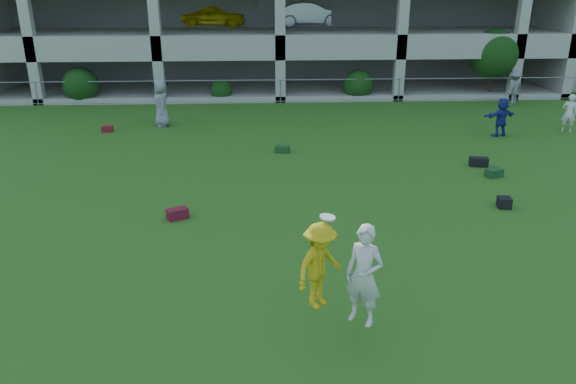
{
  "coord_description": "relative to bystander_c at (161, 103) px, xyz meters",
  "views": [
    {
      "loc": [
        -1.04,
        -9.0,
        6.09
      ],
      "look_at": [
        -0.44,
        3.0,
        1.4
      ],
      "focal_mm": 35.0,
      "sensor_mm": 36.0,
      "label": 1
    }
  ],
  "objects": [
    {
      "name": "ground",
      "position": [
        5.22,
        -14.65,
        -0.97
      ],
      "size": [
        100.0,
        100.0,
        0.0
      ],
      "primitive_type": "plane",
      "color": "#235114",
      "rests_on": "ground"
    },
    {
      "name": "bystander_c",
      "position": [
        0.0,
        0.0,
        0.0
      ],
      "size": [
        0.91,
        1.11,
        1.94
      ],
      "primitive_type": "imported",
      "rotation": [
        0.0,
        0.0,
        -1.21
      ],
      "color": "gray",
      "rests_on": "ground"
    },
    {
      "name": "bystander_d",
      "position": [
        13.74,
        -2.31,
        -0.2
      ],
      "size": [
        1.5,
        0.84,
        1.54
      ],
      "primitive_type": "imported",
      "rotation": [
        0.0,
        0.0,
        3.43
      ],
      "color": "navy",
      "rests_on": "ground"
    },
    {
      "name": "bystander_e",
      "position": [
        16.76,
        -1.8,
        -0.19
      ],
      "size": [
        0.67,
        0.58,
        1.56
      ],
      "primitive_type": "imported",
      "rotation": [
        0.0,
        0.0,
        2.72
      ],
      "color": "silver",
      "rests_on": "ground"
    },
    {
      "name": "bystander_f",
      "position": [
        16.65,
        3.26,
        -0.13
      ],
      "size": [
        1.25,
        1.11,
        1.68
      ],
      "primitive_type": "imported",
      "rotation": [
        0.0,
        0.0,
        3.7
      ],
      "color": "slate",
      "rests_on": "ground"
    },
    {
      "name": "bag_red_a",
      "position": [
        1.93,
        -9.86,
        -0.83
      ],
      "size": [
        0.63,
        0.51,
        0.28
      ],
      "primitive_type": "cube",
      "rotation": [
        0.0,
        0.0,
        0.46
      ],
      "color": "#500D1B",
      "rests_on": "ground"
    },
    {
      "name": "bag_green_c",
      "position": [
        11.64,
        -7.03,
        -0.84
      ],
      "size": [
        0.59,
        0.51,
        0.26
      ],
      "primitive_type": "cube",
      "rotation": [
        0.0,
        0.0,
        0.38
      ],
      "color": "#13341C",
      "rests_on": "ground"
    },
    {
      "name": "crate_d",
      "position": [
        10.91,
        -9.56,
        -0.82
      ],
      "size": [
        0.4,
        0.4,
        0.3
      ],
      "primitive_type": "cube",
      "rotation": [
        0.0,
        0.0,
        -0.14
      ],
      "color": "black",
      "rests_on": "ground"
    },
    {
      "name": "bag_black_e",
      "position": [
        11.53,
        -5.97,
        -0.82
      ],
      "size": [
        0.65,
        0.41,
        0.3
      ],
      "primitive_type": "cube",
      "rotation": [
        0.0,
        0.0,
        -0.2
      ],
      "color": "black",
      "rests_on": "ground"
    },
    {
      "name": "bag_red_f",
      "position": [
        -2.13,
        -0.86,
        -0.85
      ],
      "size": [
        0.48,
        0.33,
        0.24
      ],
      "primitive_type": "cube",
      "rotation": [
        0.0,
        0.0,
        0.12
      ],
      "color": "maroon",
      "rests_on": "ground"
    },
    {
      "name": "bag_green_g",
      "position": [
        4.96,
        -4.08,
        -0.85
      ],
      "size": [
        0.56,
        0.41,
        0.25
      ],
      "primitive_type": "cube",
      "rotation": [
        0.0,
        0.0,
        -0.24
      ],
      "color": "#143818",
      "rests_on": "ground"
    },
    {
      "name": "frisbee_contest",
      "position": [
        5.42,
        -15.19,
        0.37
      ],
      "size": [
        1.72,
        1.18,
        1.89
      ],
      "color": "gold",
      "rests_on": "ground"
    },
    {
      "name": "fence",
      "position": [
        5.22,
        4.35,
        -0.36
      ],
      "size": [
        36.06,
        0.06,
        1.2
      ],
      "color": "gray",
      "rests_on": "ground"
    },
    {
      "name": "shrub_row",
      "position": [
        9.81,
        5.05,
        0.54
      ],
      "size": [
        34.38,
        2.52,
        3.5
      ],
      "color": "#163D11",
      "rests_on": "ground"
    }
  ]
}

